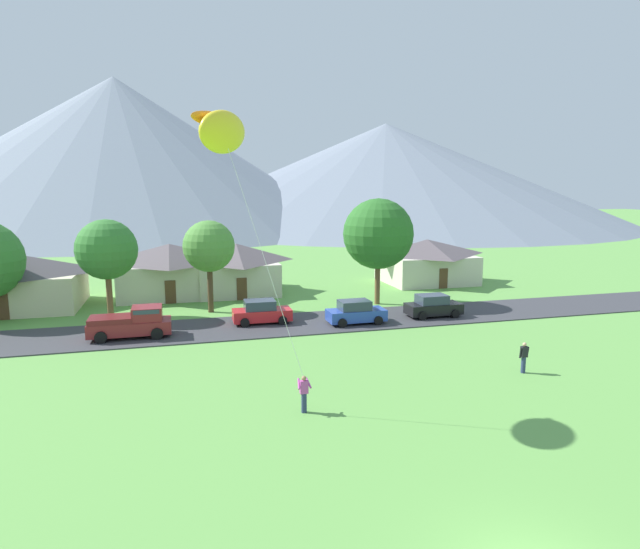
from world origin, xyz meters
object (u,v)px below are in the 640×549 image
(house_left_center, at_px, (427,260))
(tree_right_of_center, at_px, (209,247))
(house_right_center, at_px, (16,280))
(parked_car_red_east_end, at_px, (261,312))
(house_rightmost, at_px, (170,269))
(parked_car_blue_west_end, at_px, (356,312))
(tree_left_of_center, at_px, (107,250))
(pickup_truck_maroon_west_side, at_px, (132,322))
(kite_flyer_with_kite, at_px, (224,136))
(tree_near_left, at_px, (378,234))
(parked_car_black_mid_west, at_px, (433,306))
(watcher_person, at_px, (524,357))
(house_leftmost, at_px, (237,267))

(house_left_center, distance_m, tree_right_of_center, 24.30)
(house_right_center, bearing_deg, parked_car_red_east_end, -28.71)
(house_rightmost, distance_m, parked_car_blue_west_end, 19.37)
(tree_left_of_center, relative_size, tree_right_of_center, 1.03)
(house_right_center, height_order, house_rightmost, house_rightmost)
(parked_car_blue_west_end, height_order, pickup_truck_maroon_west_side, pickup_truck_maroon_west_side)
(house_right_center, height_order, kite_flyer_with_kite, kite_flyer_with_kite)
(house_left_center, bearing_deg, tree_right_of_center, -160.46)
(house_rightmost, xyz_separation_m, tree_near_left, (17.00, -8.22, 3.50))
(parked_car_black_mid_west, bearing_deg, house_left_center, 65.61)
(house_left_center, relative_size, watcher_person, 5.61)
(parked_car_black_mid_west, bearing_deg, house_leftmost, 133.83)
(pickup_truck_maroon_west_side, bearing_deg, tree_right_of_center, 49.12)
(parked_car_black_mid_west, distance_m, kite_flyer_with_kite, 23.61)
(house_left_center, distance_m, parked_car_blue_west_end, 19.58)
(tree_left_of_center, xyz_separation_m, pickup_truck_maroon_west_side, (2.00, -5.96, -4.19))
(kite_flyer_with_kite, distance_m, watcher_person, 19.01)
(pickup_truck_maroon_west_side, bearing_deg, parked_car_black_mid_west, 0.26)
(house_leftmost, bearing_deg, parked_car_blue_west_end, -64.11)
(house_left_center, relative_size, tree_left_of_center, 1.25)
(house_right_center, bearing_deg, kite_flyer_with_kite, -58.43)
(parked_car_red_east_end, xyz_separation_m, watcher_person, (11.86, -14.00, 0.01))
(house_left_center, relative_size, tree_near_left, 1.05)
(house_leftmost, height_order, tree_near_left, tree_near_left)
(pickup_truck_maroon_west_side, height_order, watcher_person, pickup_truck_maroon_west_side)
(parked_car_blue_west_end, distance_m, watcher_person, 13.24)
(kite_flyer_with_kite, bearing_deg, house_leftmost, 83.00)
(kite_flyer_with_kite, bearing_deg, parked_car_blue_west_end, 50.15)
(tree_left_of_center, height_order, parked_car_black_mid_west, tree_left_of_center)
(pickup_truck_maroon_west_side, bearing_deg, watcher_person, -31.18)
(tree_near_left, distance_m, kite_flyer_with_kite, 23.90)
(pickup_truck_maroon_west_side, relative_size, kite_flyer_with_kite, 0.40)
(house_leftmost, xyz_separation_m, pickup_truck_maroon_west_side, (-8.40, -13.97, -1.34))
(house_right_center, xyz_separation_m, parked_car_blue_west_end, (25.09, -12.00, -1.48))
(parked_car_black_mid_west, relative_size, kite_flyer_with_kite, 0.32)
(house_rightmost, distance_m, tree_near_left, 19.20)
(house_right_center, xyz_separation_m, tree_near_left, (29.10, -5.96, 3.63))
(tree_left_of_center, distance_m, tree_right_of_center, 7.46)
(tree_left_of_center, xyz_separation_m, kite_flyer_with_kite, (7.13, -18.53, 6.66))
(house_left_center, relative_size, house_rightmost, 0.98)
(parked_car_red_east_end, bearing_deg, house_rightmost, 117.34)
(house_right_center, height_order, parked_car_red_east_end, house_right_center)
(tree_near_left, xyz_separation_m, kite_flyer_with_kite, (-14.21, -18.27, 5.94))
(house_leftmost, xyz_separation_m, house_rightmost, (-6.05, -0.05, 0.07))
(house_right_center, relative_size, parked_car_blue_west_end, 2.52)
(house_leftmost, relative_size, house_rightmost, 0.85)
(house_leftmost, height_order, watcher_person, house_leftmost)
(parked_car_blue_west_end, bearing_deg, kite_flyer_with_kite, -129.85)
(tree_left_of_center, relative_size, kite_flyer_with_kite, 0.58)
(tree_near_left, bearing_deg, house_leftmost, 142.94)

